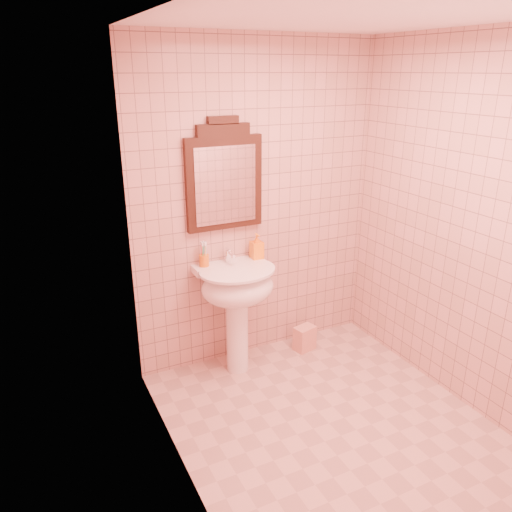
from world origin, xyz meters
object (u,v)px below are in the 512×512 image
toothbrush_cup (204,260)px  pedestal_sink (237,294)px  towel (305,338)px  mirror (224,178)px  soap_dispenser (257,246)px

toothbrush_cup → pedestal_sink: bearing=-39.3°
towel → toothbrush_cup: bearing=170.5°
toothbrush_cup → mirror: bearing=12.0°
soap_dispenser → pedestal_sink: bearing=-147.5°
pedestal_sink → mirror: 0.86m
pedestal_sink → toothbrush_cup: size_ratio=5.16×
mirror → soap_dispenser: bearing=-15.5°
mirror → toothbrush_cup: 0.62m
mirror → toothbrush_cup: (-0.20, -0.04, -0.59)m
pedestal_sink → towel: size_ratio=4.07×
mirror → towel: mirror is taller
pedestal_sink → soap_dispenser: bearing=30.4°
pedestal_sink → soap_dispenser: (0.23, 0.14, 0.30)m
pedestal_sink → towel: bearing=2.0°
towel → soap_dispenser: bearing=163.9°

